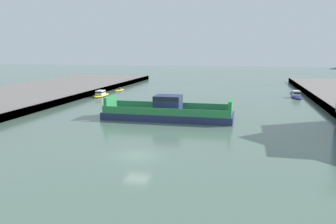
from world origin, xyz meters
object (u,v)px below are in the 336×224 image
at_px(moored_boat_near_left, 296,95).
at_px(moored_boat_near_right, 101,94).
at_px(chain_ferry, 168,112).
at_px(moored_boat_mid_right, 294,93).
at_px(moored_boat_far_left, 120,90).

bearing_deg(moored_boat_near_left, moored_boat_near_right, -170.02).
height_order(chain_ferry, moored_boat_near_left, chain_ferry).
xyz_separation_m(moored_boat_mid_right, moored_boat_far_left, (-44.30, -3.46, -0.07)).
relative_size(moored_boat_near_left, moored_boat_far_left, 1.16).
height_order(moored_boat_near_left, moored_boat_near_right, moored_boat_near_left).
distance_m(chain_ferry, moored_boat_near_right, 30.72).
distance_m(chain_ferry, moored_boat_mid_right, 43.88).
distance_m(chain_ferry, moored_boat_far_left, 39.64).
distance_m(moored_boat_near_left, moored_boat_mid_right, 7.09).
bearing_deg(moored_boat_near_right, moored_boat_far_left, 88.85).
xyz_separation_m(moored_boat_near_left, moored_boat_mid_right, (0.39, 7.07, -0.33)).
bearing_deg(moored_boat_far_left, moored_boat_mid_right, 4.46).
relative_size(moored_boat_near_right, moored_boat_mid_right, 1.46).
bearing_deg(moored_boat_near_right, chain_ferry, -46.49).
distance_m(moored_boat_near_right, moored_boat_far_left, 11.39).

